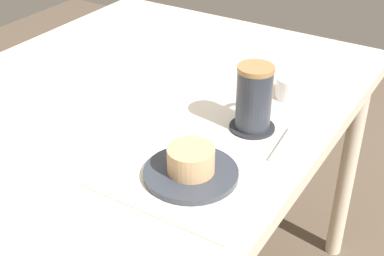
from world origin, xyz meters
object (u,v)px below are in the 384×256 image
(coffee_mug, at_px, (255,97))
(sugar_bowl, at_px, (291,87))
(dining_table, at_px, (102,142))
(pastry_plate, at_px, (191,173))
(pastry, at_px, (191,160))

(coffee_mug, relative_size, sugar_bowl, 1.93)
(dining_table, height_order, pastry_plate, pastry_plate)
(sugar_bowl, bearing_deg, pastry, 175.33)
(dining_table, distance_m, coffee_mug, 0.36)
(sugar_bowl, bearing_deg, pastry_plate, 175.33)
(pastry_plate, xyz_separation_m, pastry, (0.00, 0.00, 0.03))
(dining_table, height_order, sugar_bowl, sugar_bowl)
(pastry_plate, bearing_deg, coffee_mug, -5.52)
(pastry_plate, distance_m, coffee_mug, 0.22)
(pastry_plate, relative_size, coffee_mug, 1.28)
(dining_table, bearing_deg, sugar_bowl, -46.25)
(pastry_plate, xyz_separation_m, sugar_bowl, (0.38, -0.03, 0.02))
(pastry, height_order, sugar_bowl, pastry)
(pastry_plate, xyz_separation_m, coffee_mug, (0.21, -0.02, 0.07))
(dining_table, bearing_deg, pastry, -106.03)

